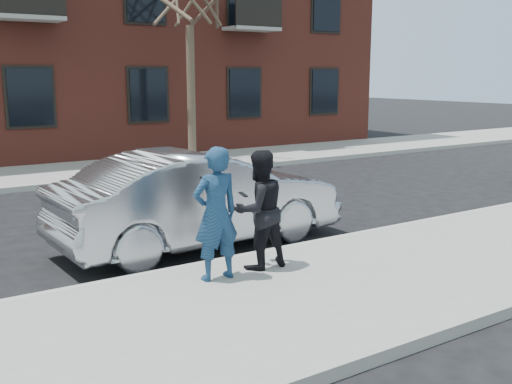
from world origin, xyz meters
TOP-DOWN VIEW (x-y plane):
  - ground at (0.00, 0.00)m, footprint 100.00×100.00m
  - near_sidewalk at (0.00, -0.25)m, footprint 50.00×3.50m
  - near_curb at (0.00, 1.55)m, footprint 50.00×0.10m
  - far_sidewalk at (0.00, 11.25)m, footprint 50.00×3.50m
  - far_curb at (0.00, 9.45)m, footprint 50.00×0.10m
  - silver_sedan at (0.44, 2.80)m, footprint 5.02×1.97m
  - man_hoodie at (-0.38, 0.80)m, footprint 0.66×0.50m
  - man_peacoat at (0.38, 0.90)m, footprint 0.83×0.65m

SIDE VIEW (x-z plane):
  - ground at x=0.00m, z-range 0.00..0.00m
  - near_sidewalk at x=0.00m, z-range 0.00..0.15m
  - near_curb at x=0.00m, z-range 0.00..0.15m
  - far_sidewalk at x=0.00m, z-range 0.00..0.15m
  - far_curb at x=0.00m, z-range 0.00..0.15m
  - silver_sedan at x=0.44m, z-range 0.00..1.63m
  - man_peacoat at x=0.38m, z-range 0.15..1.84m
  - man_hoodie at x=-0.38m, z-range 0.15..1.95m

